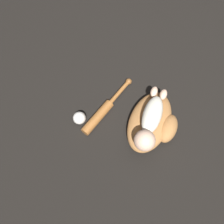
{
  "coord_description": "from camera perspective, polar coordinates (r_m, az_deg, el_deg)",
  "views": [
    {
      "loc": [
        0.51,
        -0.04,
        1.12
      ],
      "look_at": [
        0.07,
        -0.25,
        0.07
      ],
      "focal_mm": 35.0,
      "sensor_mm": 36.0,
      "label": 1
    }
  ],
  "objects": [
    {
      "name": "ground_plane",
      "position": [
        1.23,
        11.83,
        -3.28
      ],
      "size": [
        6.0,
        6.0,
        0.0
      ],
      "primitive_type": "plane",
      "color": "black"
    },
    {
      "name": "baseball_glove",
      "position": [
        1.18,
        10.56,
        -2.65
      ],
      "size": [
        0.37,
        0.26,
        0.09
      ],
      "color": "#A8703D",
      "rests_on": "ground"
    },
    {
      "name": "baby_figure",
      "position": [
        1.08,
        9.86,
        -2.72
      ],
      "size": [
        0.37,
        0.13,
        0.1
      ],
      "color": "silver",
      "rests_on": "baseball_glove"
    },
    {
      "name": "baseball_bat",
      "position": [
        1.21,
        -2.4,
        0.21
      ],
      "size": [
        0.42,
        0.13,
        0.05
      ],
      "color": "#9E602D",
      "rests_on": "ground"
    },
    {
      "name": "baseball",
      "position": [
        1.19,
        -8.51,
        -1.56
      ],
      "size": [
        0.07,
        0.07,
        0.07
      ],
      "color": "white",
      "rests_on": "ground"
    }
  ]
}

